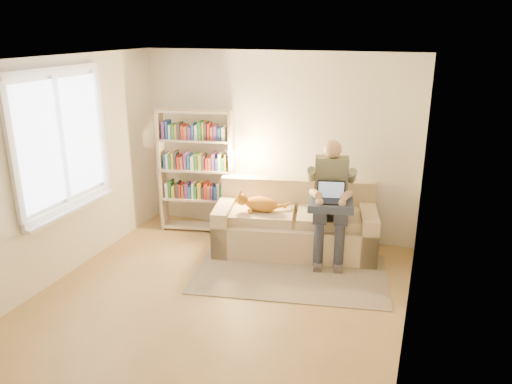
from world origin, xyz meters
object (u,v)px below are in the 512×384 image
at_px(bookshelf, 197,165).
at_px(laptop, 333,196).
at_px(sofa, 295,226).
at_px(cat, 257,203).
at_px(person, 331,194).

bearing_deg(bookshelf, laptop, -22.28).
height_order(sofa, cat, sofa).
bearing_deg(laptop, cat, 170.58).
bearing_deg(bookshelf, sofa, -18.76).
xyz_separation_m(person, laptop, (0.06, -0.13, 0.02)).
height_order(sofa, person, person).
bearing_deg(cat, laptop, -9.42).
distance_m(cat, laptop, 1.02).
bearing_deg(person, bookshelf, 161.07).
distance_m(sofa, cat, 0.64).
height_order(person, bookshelf, bookshelf).
xyz_separation_m(cat, laptop, (1.00, 0.05, 0.20)).
height_order(person, laptop, person).
height_order(sofa, laptop, laptop).
xyz_separation_m(sofa, bookshelf, (-1.55, 0.18, 0.67)).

